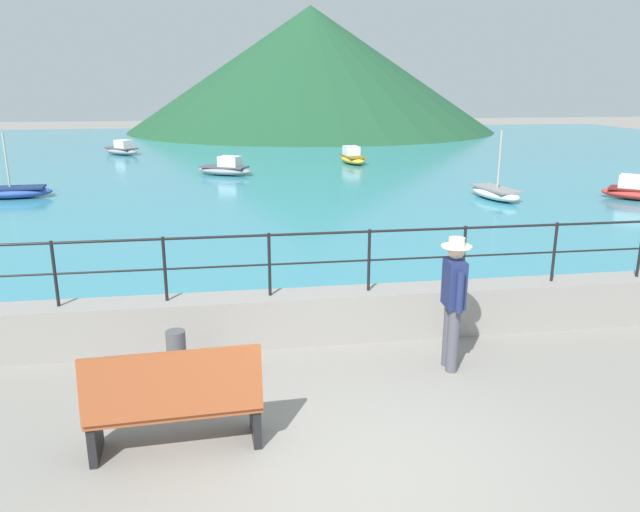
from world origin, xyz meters
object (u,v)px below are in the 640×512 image
bollard (177,355)px  boat_7 (226,168)px  boat_5 (495,192)px  boat_6 (14,192)px  boat_0 (639,191)px  boat_1 (122,149)px  boat_4 (353,157)px  bench_main (175,402)px  person_walking (453,297)px

bollard → boat_7: boat_7 is taller
boat_5 → boat_6: size_ratio=1.02×
boat_0 → boat_5: boat_5 is taller
boat_7 → boat_5: bearing=-38.2°
boat_1 → boat_4: 12.27m
boat_5 → boat_7: boat_5 is taller
boat_7 → bollard: bearing=-92.2°
boat_4 → boat_6: boat_6 is taller
bench_main → boat_0: 17.75m
boat_6 → boat_4: bearing=29.6°
boat_0 → bollard: bearing=-143.4°
boat_4 → boat_5: 9.93m
boat_4 → boat_7: bearing=-152.9°
boat_4 → bollard: bearing=-107.6°
bench_main → bollard: size_ratio=2.69×
bench_main → person_walking: (3.36, 1.38, 0.42)m
bench_main → boat_1: size_ratio=0.76×
bench_main → boat_1: bench_main is taller
boat_1 → boat_5: 20.22m
boat_0 → boat_5: 4.49m
boat_0 → person_walking: bearing=-134.4°
bollard → boat_0: boat_0 is taller
bench_main → boat_7: 19.09m
bench_main → boat_0: bearing=41.0°
bench_main → bollard: bearing=93.9°
boat_6 → boat_0: bearing=-9.6°
boat_0 → boat_6: (-19.53, 3.32, -0.06)m
boat_1 → boat_6: (-1.43, -12.39, -0.06)m
person_walking → boat_0: 14.37m
person_walking → boat_6: 16.58m
bollard → boat_4: (6.47, 20.44, 0.01)m
bollard → boat_4: size_ratio=0.27×
boat_0 → boat_4: (-7.03, 10.41, 0.00)m
person_walking → boat_1: (-8.06, 25.97, -0.65)m
boat_0 → boat_5: bearing=169.3°
bench_main → boat_4: bench_main is taller
boat_0 → boat_4: size_ratio=0.98×
person_walking → boat_5: (5.63, 11.09, -0.71)m
boat_0 → boat_4: same height
bollard → boat_4: boat_4 is taller
boat_7 → person_walking: bearing=-81.1°
boat_7 → bench_main: bearing=-91.7°
boat_1 → boat_7: (5.28, -8.27, 0.00)m
boat_5 → boat_7: 10.70m
bollard → boat_5: bearing=50.1°
boat_6 → bollard: bearing=-65.7°
boat_0 → boat_1: 23.97m
boat_5 → boat_6: bearing=170.7°
bollard → bench_main: bearing=-86.1°
person_walking → boat_0: size_ratio=0.75×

